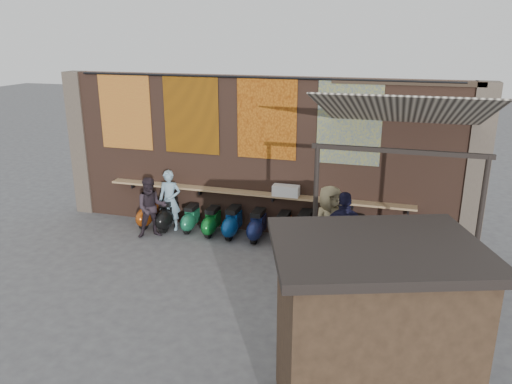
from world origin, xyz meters
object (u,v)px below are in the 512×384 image
scooter_stool_8 (330,233)px  scooter_stool_5 (257,226)px  scooter_stool_0 (148,213)px  shopper_navy (344,235)px  scooter_stool_9 (356,235)px  shopper_tan (329,226)px  scooter_stool_3 (212,222)px  scooter_stool_7 (304,229)px  scooter_stool_1 (168,215)px  scooter_stool_6 (283,228)px  market_stall (371,340)px  scooter_stool_2 (191,219)px  diner_left (170,200)px  scooter_stool_10 (386,241)px  scooter_stool_4 (233,223)px  diner_right (151,208)px  shopper_grey (363,256)px  shelf_box (286,191)px

scooter_stool_8 → scooter_stool_5: bearing=-179.9°
scooter_stool_0 → shopper_navy: bearing=-14.6°
scooter_stool_9 → shopper_tan: shopper_tan is taller
scooter_stool_3 → scooter_stool_7: size_ratio=0.85×
scooter_stool_1 → scooter_stool_6: bearing=0.9°
shopper_tan → scooter_stool_1: bearing=118.7°
scooter_stool_0 → market_stall: (6.24, -5.51, 0.86)m
scooter_stool_7 → scooter_stool_9: scooter_stool_7 is taller
scooter_stool_2 → scooter_stool_5: scooter_stool_5 is taller
diner_left → shopper_tan: size_ratio=0.88×
scooter_stool_0 → scooter_stool_10: scooter_stool_0 is taller
scooter_stool_4 → market_stall: 6.72m
scooter_stool_3 → scooter_stool_10: scooter_stool_10 is taller
scooter_stool_8 → scooter_stool_9: size_ratio=0.95×
scooter_stool_10 → diner_right: 5.82m
shopper_navy → scooter_stool_5: bearing=-43.9°
scooter_stool_6 → shopper_grey: bearing=-44.2°
scooter_stool_3 → shopper_grey: (3.99, -1.99, 0.45)m
shelf_box → scooter_stool_2: size_ratio=0.92×
scooter_stool_5 → scooter_stool_10: scooter_stool_5 is taller
scooter_stool_0 → shopper_tan: shopper_tan is taller
scooter_stool_4 → scooter_stool_7: scooter_stool_7 is taller
scooter_stool_2 → scooter_stool_4: (1.19, -0.07, 0.05)m
scooter_stool_6 → scooter_stool_9: 1.80m
scooter_stool_6 → scooter_stool_9: size_ratio=0.89×
scooter_stool_4 → scooter_stool_0: bearing=179.0°
scooter_stool_6 → shopper_tan: bearing=-36.1°
scooter_stool_0 → scooter_stool_10: size_ratio=1.02×
scooter_stool_7 → scooter_stool_10: 1.95m
scooter_stool_7 → shelf_box: bearing=150.4°
scooter_stool_3 → scooter_stool_5: (1.22, 0.01, 0.03)m
scooter_stool_6 → scooter_stool_8: scooter_stool_8 is taller
diner_left → diner_right: bearing=-118.5°
shelf_box → scooter_stool_3: (-1.87, -0.35, -0.90)m
scooter_stool_4 → diner_right: size_ratio=0.52×
shopper_grey → market_stall: (0.38, -3.46, 0.42)m
scooter_stool_0 → scooter_stool_1: bearing=-3.0°
scooter_stool_7 → shopper_tan: shopper_tan is taller
scooter_stool_2 → scooter_stool_1: bearing=-174.5°
scooter_stool_3 → scooter_stool_8: size_ratio=0.91×
scooter_stool_10 → scooter_stool_3: bearing=-180.0°
shopper_grey → scooter_stool_9: bearing=-45.6°
scooter_stool_5 → scooter_stool_8: scooter_stool_8 is taller
shopper_navy → scooter_stool_4: bearing=-38.3°
scooter_stool_4 → shopper_tan: bearing=-18.5°
scooter_stool_7 → scooter_stool_6: bearing=174.5°
scooter_stool_4 → scooter_stool_6: size_ratio=1.05×
shelf_box → scooter_stool_0: shelf_box is taller
scooter_stool_4 → scooter_stool_7: 1.86m
scooter_stool_7 → shopper_tan: size_ratio=0.48×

